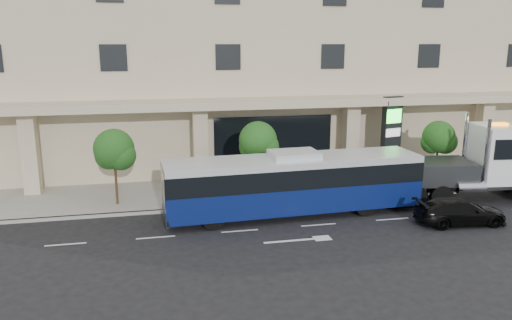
{
  "coord_description": "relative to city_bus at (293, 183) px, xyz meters",
  "views": [
    {
      "loc": [
        -7.94,
        -23.86,
        8.86
      ],
      "look_at": [
        -2.46,
        2.0,
        2.65
      ],
      "focal_mm": 35.0,
      "sensor_mm": 36.0,
      "label": 1
    }
  ],
  "objects": [
    {
      "name": "ground",
      "position": [
        0.81,
        -0.33,
        -1.74
      ],
      "size": [
        120.0,
        120.0,
        0.0
      ],
      "primitive_type": "plane",
      "color": "black",
      "rests_on": "ground"
    },
    {
      "name": "sidewalk",
      "position": [
        0.81,
        4.67,
        -1.67
      ],
      "size": [
        120.0,
        6.0,
        0.15
      ],
      "primitive_type": "cube",
      "color": "gray",
      "rests_on": "ground"
    },
    {
      "name": "curb",
      "position": [
        0.81,
        1.67,
        -1.67
      ],
      "size": [
        120.0,
        0.3,
        0.15
      ],
      "primitive_type": "cube",
      "color": "gray",
      "rests_on": "ground"
    },
    {
      "name": "convention_center",
      "position": [
        0.81,
        15.09,
        8.23
      ],
      "size": [
        60.0,
        17.6,
        20.0
      ],
      "color": "#BDAB8D",
      "rests_on": "ground"
    },
    {
      "name": "tree_left",
      "position": [
        -9.17,
        3.26,
        1.37
      ],
      "size": [
        2.27,
        2.2,
        4.22
      ],
      "color": "#422B19",
      "rests_on": "sidewalk"
    },
    {
      "name": "tree_mid",
      "position": [
        -1.17,
        3.26,
        1.52
      ],
      "size": [
        2.28,
        2.2,
        4.38
      ],
      "color": "#422B19",
      "rests_on": "sidewalk"
    },
    {
      "name": "tree_right",
      "position": [
        10.33,
        3.26,
        1.29
      ],
      "size": [
        2.1,
        2.0,
        4.04
      ],
      "color": "#422B19",
      "rests_on": "sidewalk"
    },
    {
      "name": "city_bus",
      "position": [
        0.0,
        0.0,
        0.0
      ],
      "size": [
        13.62,
        3.42,
        3.42
      ],
      "rotation": [
        0.0,
        0.0,
        0.04
      ],
      "color": "black",
      "rests_on": "ground"
    },
    {
      "name": "tow_truck",
      "position": [
        11.11,
        0.35,
        0.27
      ],
      "size": [
        10.83,
        3.79,
        4.9
      ],
      "rotation": [
        0.0,
        0.0,
        -0.13
      ],
      "color": "#2D3033",
      "rests_on": "ground"
    },
    {
      "name": "black_sedan",
      "position": [
        7.79,
        -3.13,
        -1.09
      ],
      "size": [
        4.66,
        2.21,
        1.31
      ],
      "primitive_type": "imported",
      "rotation": [
        0.0,
        0.0,
        1.49
      ],
      "color": "black",
      "rests_on": "ground"
    },
    {
      "name": "signage_pylon",
      "position": [
        8.23,
        5.47,
        1.14
      ],
      "size": [
        1.41,
        0.81,
        5.37
      ],
      "rotation": [
        0.0,
        0.0,
        0.25
      ],
      "color": "black",
      "rests_on": "sidewalk"
    }
  ]
}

